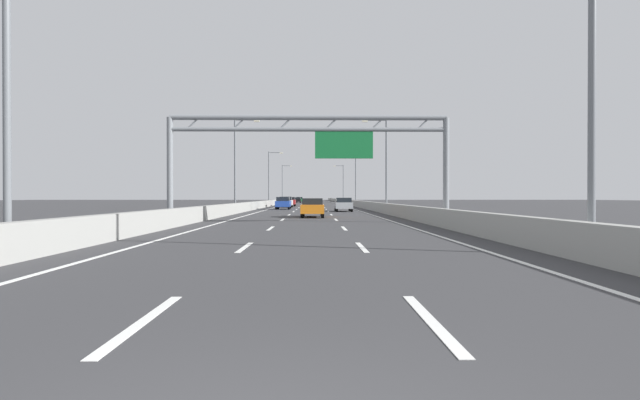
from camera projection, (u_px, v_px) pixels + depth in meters
ground_plane at (313, 204)px, 102.70m from camera, size 260.00×260.00×0.00m
lane_dash_left_0 at (143, 321)px, 6.18m from camera, size 0.16×3.00×0.01m
lane_dash_left_1 at (245, 247)px, 15.18m from camera, size 0.16×3.00×0.01m
lane_dash_left_2 at (270, 228)px, 24.18m from camera, size 0.16×3.00×0.01m
lane_dash_left_3 at (282, 220)px, 33.18m from camera, size 0.16×3.00×0.01m
lane_dash_left_4 at (289, 215)px, 42.18m from camera, size 0.16×3.00×0.01m
lane_dash_left_5 at (294, 212)px, 51.18m from camera, size 0.16×3.00×0.01m
lane_dash_left_6 at (297, 209)px, 60.18m from camera, size 0.16×3.00×0.01m
lane_dash_left_7 at (299, 208)px, 69.18m from camera, size 0.16×3.00×0.01m
lane_dash_left_8 at (301, 206)px, 78.18m from camera, size 0.16×3.00×0.01m
lane_dash_left_9 at (302, 205)px, 87.18m from camera, size 0.16×3.00×0.01m
lane_dash_left_10 at (303, 204)px, 96.17m from camera, size 0.16×3.00×0.01m
lane_dash_left_11 at (304, 204)px, 105.17m from camera, size 0.16×3.00×0.01m
lane_dash_left_12 at (305, 203)px, 114.17m from camera, size 0.16×3.00×0.01m
lane_dash_left_13 at (306, 203)px, 123.17m from camera, size 0.16×3.00×0.01m
lane_dash_left_14 at (306, 202)px, 132.17m from camera, size 0.16×3.00×0.01m
lane_dash_left_15 at (307, 202)px, 141.17m from camera, size 0.16×3.00×0.01m
lane_dash_left_16 at (307, 202)px, 150.17m from camera, size 0.16×3.00×0.01m
lane_dash_left_17 at (308, 201)px, 159.17m from camera, size 0.16×3.00×0.01m
lane_dash_right_0 at (430, 320)px, 6.23m from camera, size 0.16×3.00×0.01m
lane_dash_right_1 at (362, 247)px, 15.22m from camera, size 0.16×3.00×0.01m
lane_dash_right_2 at (344, 228)px, 24.22m from camera, size 0.16×3.00×0.01m
lane_dash_right_3 at (336, 220)px, 33.22m from camera, size 0.16×3.00×0.01m
lane_dash_right_4 at (331, 215)px, 42.22m from camera, size 0.16×3.00×0.01m
lane_dash_right_5 at (328, 212)px, 51.22m from camera, size 0.16×3.00×0.01m
lane_dash_right_6 at (326, 209)px, 60.22m from camera, size 0.16×3.00×0.01m
lane_dash_right_7 at (325, 208)px, 69.22m from camera, size 0.16×3.00×0.01m
lane_dash_right_8 at (323, 206)px, 78.22m from camera, size 0.16×3.00×0.01m
lane_dash_right_9 at (322, 205)px, 87.22m from camera, size 0.16×3.00×0.01m
lane_dash_right_10 at (322, 204)px, 96.22m from camera, size 0.16×3.00×0.01m
lane_dash_right_11 at (321, 204)px, 105.22m from camera, size 0.16×3.00×0.01m
lane_dash_right_12 at (321, 203)px, 114.22m from camera, size 0.16×3.00×0.01m
lane_dash_right_13 at (320, 203)px, 123.21m from camera, size 0.16×3.00×0.01m
lane_dash_right_14 at (320, 202)px, 132.21m from camera, size 0.16×3.00×0.01m
lane_dash_right_15 at (319, 202)px, 141.21m from camera, size 0.16×3.00×0.01m
lane_dash_right_16 at (319, 202)px, 150.21m from camera, size 0.16×3.00×0.01m
lane_dash_right_17 at (319, 201)px, 159.21m from camera, size 0.16×3.00×0.01m
edge_line_left at (284, 205)px, 90.63m from camera, size 0.16×176.00×0.01m
edge_line_right at (341, 205)px, 90.76m from camera, size 0.16×176.00×0.01m
barrier_left at (282, 201)px, 112.61m from camera, size 0.45×220.00×0.95m
barrier_right at (343, 201)px, 112.77m from camera, size 0.45×220.00×0.95m
sign_gantry at (313, 140)px, 29.02m from camera, size 16.57×0.36×6.36m
streetlamp_left_near at (16, 50)px, 12.93m from camera, size 2.58×0.28×9.50m
streetlamp_right_near at (583, 52)px, 13.10m from camera, size 2.58×0.28×9.50m
streetlamp_left_mid at (237, 159)px, 50.24m from camera, size 2.58×0.28×9.50m
streetlamp_right_mid at (384, 159)px, 50.42m from camera, size 2.58×0.28×9.50m
streetlamp_left_far at (270, 175)px, 87.56m from camera, size 2.58×0.28×9.50m
streetlamp_right_far at (354, 175)px, 87.74m from camera, size 2.58×0.28×9.50m
streetlamp_left_distant at (283, 181)px, 124.88m from camera, size 2.58×0.28×9.50m
streetlamp_right_distant at (342, 181)px, 125.05m from camera, size 2.58×0.28×9.50m
blue_car at (283, 203)px, 60.66m from camera, size 1.72×4.38×1.50m
green_car at (300, 200)px, 130.88m from camera, size 1.73×4.29×1.43m
black_car at (297, 200)px, 120.07m from camera, size 1.72×4.19×1.37m
white_car at (286, 202)px, 71.77m from camera, size 1.90×4.38×1.54m
red_car at (290, 201)px, 79.88m from camera, size 1.79×4.52×1.48m
silver_car at (343, 204)px, 51.58m from camera, size 1.74×4.11×1.44m
orange_car at (312, 207)px, 37.51m from camera, size 1.71×4.54×1.43m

